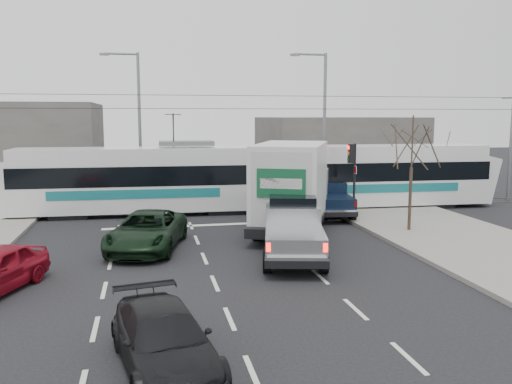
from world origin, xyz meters
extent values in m
plane|color=black|center=(0.00, 0.00, 0.00)|extent=(120.00, 120.00, 0.00)
cube|color=gray|center=(9.00, 0.00, 0.07)|extent=(6.00, 60.00, 0.15)
cube|color=#33302D|center=(0.00, 10.00, 0.01)|extent=(60.00, 1.60, 0.03)
cube|color=slate|center=(12.00, 24.00, 2.50)|extent=(12.00, 10.00, 5.00)
cylinder|color=#47382B|center=(7.60, 2.50, 1.52)|extent=(0.14, 0.14, 2.75)
cylinder|color=#47382B|center=(7.60, 2.50, 4.03)|extent=(0.07, 0.07, 2.25)
cylinder|color=black|center=(6.60, 6.50, 1.95)|extent=(0.12, 0.12, 3.60)
cube|color=black|center=(6.40, 6.50, 3.25)|extent=(0.28, 0.28, 0.95)
cylinder|color=#FF0C07|center=(6.25, 6.50, 3.55)|extent=(0.06, 0.20, 0.20)
cylinder|color=orange|center=(6.25, 6.50, 3.25)|extent=(0.06, 0.20, 0.20)
cylinder|color=#05330C|center=(6.25, 6.50, 2.95)|extent=(0.06, 0.20, 0.20)
cube|color=white|center=(6.58, 6.35, 2.45)|extent=(0.02, 0.30, 0.40)
cylinder|color=slate|center=(7.50, 14.00, 4.50)|extent=(0.20, 0.20, 9.00)
cylinder|color=slate|center=(6.50, 14.00, 8.90)|extent=(2.00, 0.14, 0.14)
cube|color=slate|center=(5.50, 14.00, 8.85)|extent=(0.55, 0.25, 0.14)
cylinder|color=slate|center=(-4.00, 16.00, 4.50)|extent=(0.20, 0.20, 9.00)
cylinder|color=slate|center=(-5.00, 16.00, 8.90)|extent=(2.00, 0.14, 0.14)
cube|color=slate|center=(-6.00, 16.00, 8.85)|extent=(0.55, 0.25, 0.14)
cylinder|color=black|center=(0.00, 10.00, 5.50)|extent=(60.00, 0.03, 0.03)
cylinder|color=black|center=(0.00, 10.00, 6.20)|extent=(60.00, 0.03, 0.03)
cylinder|color=slate|center=(18.00, 10.00, 3.50)|extent=(0.20, 0.20, 7.00)
cube|color=white|center=(-4.22, 9.61, 0.97)|extent=(12.24, 2.93, 1.47)
cube|color=black|center=(-4.22, 9.61, 2.11)|extent=(12.30, 2.95, 1.01)
cube|color=white|center=(-4.22, 9.61, 3.02)|extent=(12.23, 2.82, 0.94)
cube|color=#176D73|center=(-4.26, 8.32, 1.24)|extent=(8.51, 0.28, 0.47)
cube|color=white|center=(8.99, 9.20, 0.97)|extent=(12.24, 2.93, 1.47)
cube|color=black|center=(8.99, 9.20, 2.11)|extent=(12.30, 2.95, 1.01)
cube|color=white|center=(8.99, 9.20, 3.02)|extent=(12.23, 2.82, 0.94)
cube|color=#176D73|center=(8.95, 7.91, 1.24)|extent=(8.51, 0.28, 0.47)
cylinder|color=black|center=(2.39, 9.40, 1.91)|extent=(1.02, 2.48, 2.45)
cube|color=slate|center=(-1.58, 9.52, 3.70)|extent=(2.88, 1.62, 0.24)
cube|color=black|center=(-7.52, 9.71, 0.17)|extent=(1.95, 2.22, 0.34)
cube|color=black|center=(0.41, 9.46, 0.17)|extent=(1.95, 2.22, 0.34)
cube|color=black|center=(4.37, 9.34, 0.17)|extent=(1.95, 2.22, 0.34)
cube|color=black|center=(12.30, 9.09, 0.17)|extent=(1.95, 2.22, 0.34)
cube|color=black|center=(1.47, -0.57, 0.55)|extent=(3.28, 6.16, 0.25)
cube|color=#B2B3B7|center=(1.70, 0.46, 1.26)|extent=(2.48, 2.84, 1.16)
cube|color=black|center=(1.73, 0.56, 1.87)|extent=(2.07, 2.10, 0.55)
cube|color=#B2B3B7|center=(2.02, 1.83, 1.03)|extent=(2.10, 1.46, 0.55)
cube|color=#B2B3B7|center=(1.18, -1.82, 0.96)|extent=(2.52, 3.01, 0.66)
cube|color=silver|center=(0.83, -3.30, 0.69)|extent=(1.85, 0.59, 0.18)
cube|color=#FF0C07|center=(0.00, -2.99, 1.06)|extent=(0.16, 0.11, 0.28)
cube|color=#FF0C07|center=(1.73, -3.39, 1.06)|extent=(0.16, 0.11, 0.28)
cylinder|color=black|center=(0.98, 1.47, 0.40)|extent=(0.46, 0.85, 0.81)
cylinder|color=black|center=(2.79, 1.05, 0.40)|extent=(0.46, 0.85, 0.81)
cylinder|color=black|center=(0.14, -2.18, 0.40)|extent=(0.46, 0.85, 0.81)
cylinder|color=black|center=(1.95, -2.60, 0.40)|extent=(0.46, 0.85, 0.81)
cube|color=black|center=(2.74, 4.10, 0.62)|extent=(5.59, 8.34, 0.40)
cube|color=white|center=(3.91, 6.87, 1.58)|extent=(3.11, 2.75, 1.81)
cube|color=black|center=(3.98, 7.01, 2.26)|extent=(2.54, 2.03, 0.68)
cube|color=silver|center=(2.43, 3.38, 2.29)|extent=(4.60, 6.01, 3.33)
cube|color=silver|center=(1.38, 0.92, 2.29)|extent=(2.22, 0.99, 2.93)
cube|color=#124F2E|center=(1.36, 0.87, 2.55)|extent=(1.75, 0.76, 1.13)
cube|color=black|center=(1.28, 0.69, 0.51)|extent=(2.36, 1.22, 0.20)
cylinder|color=black|center=(2.63, 6.90, 0.51)|extent=(0.71, 1.07, 1.02)
cylinder|color=black|center=(4.83, 5.97, 0.51)|extent=(0.71, 1.07, 1.02)
cylinder|color=black|center=(0.77, 2.54, 0.56)|extent=(0.75, 1.17, 1.13)
cylinder|color=black|center=(2.97, 1.60, 0.56)|extent=(0.75, 1.17, 1.13)
cube|color=black|center=(5.50, 7.00, 0.52)|extent=(2.34, 4.89, 0.24)
cube|color=black|center=(5.61, 7.84, 1.18)|extent=(1.95, 2.18, 1.08)
cube|color=black|center=(5.62, 7.93, 1.74)|extent=(1.65, 1.59, 0.52)
cube|color=black|center=(5.76, 8.96, 0.96)|extent=(1.75, 1.05, 0.52)
cube|color=black|center=(5.37, 5.97, 0.89)|extent=(1.97, 2.32, 0.61)
cube|color=silver|center=(5.21, 4.76, 0.64)|extent=(1.61, 0.38, 0.17)
cube|color=#590505|center=(4.46, 4.95, 0.99)|extent=(0.14, 0.09, 0.26)
cube|color=#590505|center=(5.98, 4.75, 0.99)|extent=(0.14, 0.09, 0.26)
cylinder|color=black|center=(4.90, 8.60, 0.38)|extent=(0.36, 0.78, 0.75)
cylinder|color=black|center=(6.49, 8.39, 0.38)|extent=(0.36, 0.78, 0.75)
cylinder|color=black|center=(4.51, 5.61, 0.38)|extent=(0.36, 0.78, 0.75)
cylinder|color=black|center=(6.10, 5.40, 0.38)|extent=(0.36, 0.78, 0.75)
imported|color=black|center=(-3.72, 1.80, 0.73)|extent=(3.56, 5.64, 1.45)
imported|color=black|center=(-3.42, -8.46, 0.62)|extent=(2.52, 4.56, 1.25)
camera|label=1|loc=(-3.68, -19.06, 5.12)|focal=38.00mm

